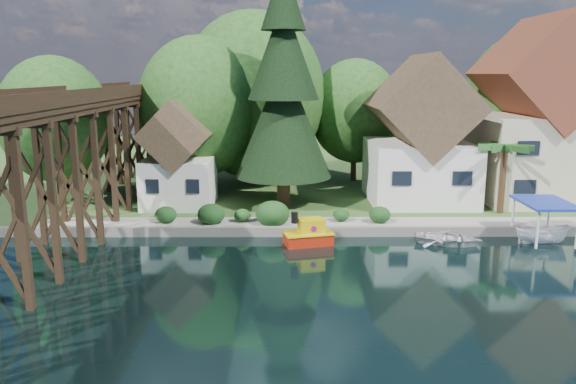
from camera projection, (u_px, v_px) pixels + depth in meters
name	position (u px, v px, depth m)	size (l,w,h in m)	color
ground	(350.00, 282.00, 27.72)	(140.00, 140.00, 0.00)	black
bank	(315.00, 166.00, 60.92)	(140.00, 52.00, 0.50)	#2D4E1F
seawall	(399.00, 231.00, 35.50)	(60.00, 0.40, 0.62)	slate
promenade	(425.00, 223.00, 36.73)	(50.00, 2.60, 0.06)	gray
trestle_bridge	(58.00, 160.00, 31.59)	(4.12, 44.18, 9.30)	black
house_left	(420.00, 140.00, 42.33)	(7.64, 8.64, 11.02)	white
house_center	(537.00, 123.00, 42.59)	(8.65, 9.18, 13.89)	beige
shed	(179.00, 161.00, 41.05)	(5.09, 5.40, 7.85)	white
bg_trees	(335.00, 107.00, 46.99)	(49.90, 13.30, 10.57)	#382314
shrubs	(263.00, 213.00, 36.50)	(15.76, 2.47, 1.70)	#153A14
conifer	(283.00, 91.00, 40.23)	(7.05, 7.05, 17.36)	#382314
palm_tree	(505.00, 149.00, 38.46)	(4.60, 4.60, 5.14)	#382314
tugboat	(309.00, 234.00, 33.69)	(3.19, 2.24, 2.10)	#AB1D0B
boat_white_a	(448.00, 237.00, 33.89)	(2.81, 3.94, 0.82)	silver
boat_canopy	(543.00, 226.00, 33.76)	(3.29, 4.07, 2.62)	white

